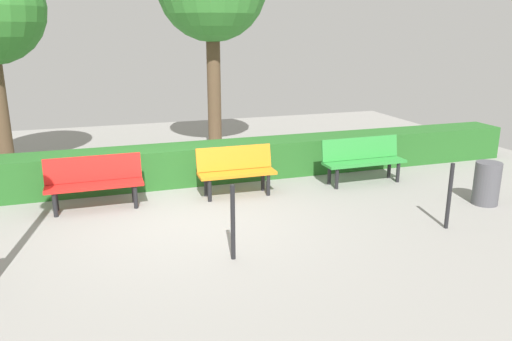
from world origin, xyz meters
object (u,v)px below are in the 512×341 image
object	(u,v)px
bench_orange	(236,169)
bench_red	(94,180)
trash_bin	(487,183)
bench_green	(363,158)

from	to	relation	value
bench_orange	bench_red	xyz separation A→B (m)	(2.39, -0.06, 0.00)
bench_red	trash_bin	bearing A→B (deg)	163.20
bench_orange	trash_bin	world-z (taller)	bench_orange
bench_green	bench_red	xyz separation A→B (m)	(4.91, -0.09, -0.00)
trash_bin	bench_green	bearing A→B (deg)	-52.61
bench_green	bench_orange	xyz separation A→B (m)	(2.52, -0.04, -0.01)
bench_green	bench_red	bearing A→B (deg)	-1.71
bench_red	trash_bin	distance (m)	6.53
bench_green	bench_orange	distance (m)	2.52
bench_red	trash_bin	xyz separation A→B (m)	(-6.26, 1.86, -0.12)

